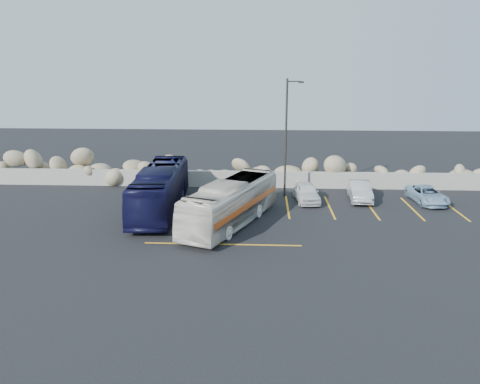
{
  "coord_description": "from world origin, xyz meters",
  "views": [
    {
      "loc": [
        1.02,
        -21.95,
        8.72
      ],
      "look_at": [
        -0.31,
        4.0,
        1.75
      ],
      "focal_mm": 35.0,
      "sensor_mm": 36.0,
      "label": 1
    }
  ],
  "objects_px": {
    "car_b": "(360,191)",
    "car_d": "(427,195)",
    "tour_coach": "(160,189)",
    "car_a": "(307,192)",
    "lamppost": "(287,135)",
    "vintage_bus": "(231,203)"
  },
  "relations": [
    {
      "from": "lamppost",
      "to": "tour_coach",
      "type": "xyz_separation_m",
      "value": [
        -7.91,
        -3.72,
        -2.91
      ]
    },
    {
      "from": "vintage_bus",
      "to": "car_a",
      "type": "height_order",
      "value": "vintage_bus"
    },
    {
      "from": "tour_coach",
      "to": "car_b",
      "type": "height_order",
      "value": "tour_coach"
    },
    {
      "from": "tour_coach",
      "to": "car_a",
      "type": "height_order",
      "value": "tour_coach"
    },
    {
      "from": "car_b",
      "to": "tour_coach",
      "type": "bearing_deg",
      "value": -163.14
    },
    {
      "from": "tour_coach",
      "to": "lamppost",
      "type": "bearing_deg",
      "value": 22.38
    },
    {
      "from": "vintage_bus",
      "to": "car_b",
      "type": "relative_size",
      "value": 2.37
    },
    {
      "from": "car_a",
      "to": "car_b",
      "type": "height_order",
      "value": "car_b"
    },
    {
      "from": "tour_coach",
      "to": "car_a",
      "type": "distance_m",
      "value": 9.65
    },
    {
      "from": "lamppost",
      "to": "tour_coach",
      "type": "bearing_deg",
      "value": -154.82
    },
    {
      "from": "lamppost",
      "to": "vintage_bus",
      "type": "xyz_separation_m",
      "value": [
        -3.34,
        -6.08,
        -3.03
      ]
    },
    {
      "from": "lamppost",
      "to": "car_b",
      "type": "bearing_deg",
      "value": -7.51
    },
    {
      "from": "car_b",
      "to": "car_d",
      "type": "xyz_separation_m",
      "value": [
        4.34,
        -0.41,
        -0.1
      ]
    },
    {
      "from": "lamppost",
      "to": "car_a",
      "type": "distance_m",
      "value": 4.09
    },
    {
      "from": "vintage_bus",
      "to": "car_a",
      "type": "xyz_separation_m",
      "value": [
        4.7,
        4.93,
        -0.65
      ]
    },
    {
      "from": "lamppost",
      "to": "car_a",
      "type": "height_order",
      "value": "lamppost"
    },
    {
      "from": "tour_coach",
      "to": "car_b",
      "type": "bearing_deg",
      "value": 10.57
    },
    {
      "from": "car_a",
      "to": "car_b",
      "type": "relative_size",
      "value": 0.95
    },
    {
      "from": "vintage_bus",
      "to": "car_d",
      "type": "relative_size",
      "value": 2.36
    },
    {
      "from": "vintage_bus",
      "to": "car_b",
      "type": "height_order",
      "value": "vintage_bus"
    },
    {
      "from": "car_d",
      "to": "tour_coach",
      "type": "bearing_deg",
      "value": -176.31
    },
    {
      "from": "lamppost",
      "to": "car_d",
      "type": "distance_m",
      "value": 10.1
    }
  ]
}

